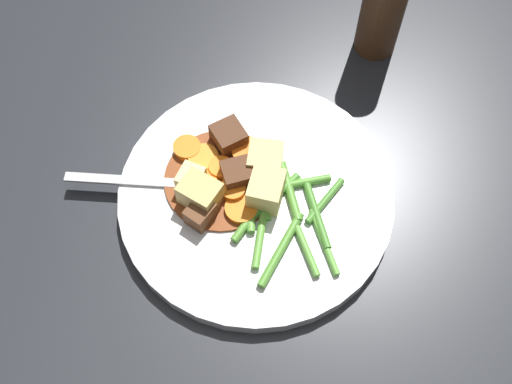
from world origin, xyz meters
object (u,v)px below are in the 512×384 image
(dinner_plate, at_px, (256,196))
(carrot_slice_3, at_px, (205,172))
(fork, at_px, (156,182))
(carrot_slice_4, at_px, (206,186))
(potato_chunk_3, at_px, (191,180))
(potato_chunk_1, at_px, (265,160))
(meat_chunk_1, at_px, (200,214))
(carrot_slice_1, at_px, (204,158))
(carrot_slice_5, at_px, (248,153))
(carrot_slice_2, at_px, (233,190))
(meat_chunk_2, at_px, (239,174))
(carrot_slice_6, at_px, (241,209))
(potato_chunk_0, at_px, (265,191))
(carrot_slice_0, at_px, (186,150))
(potato_chunk_2, at_px, (200,194))
(meat_chunk_0, at_px, (229,138))
(carrot_slice_7, at_px, (219,171))

(dinner_plate, height_order, carrot_slice_3, carrot_slice_3)
(fork, bearing_deg, carrot_slice_4, -153.20)
(carrot_slice_4, relative_size, potato_chunk_3, 1.06)
(potato_chunk_1, bearing_deg, meat_chunk_1, 76.85)
(carrot_slice_1, relative_size, carrot_slice_5, 0.93)
(dinner_plate, distance_m, carrot_slice_2, 0.03)
(meat_chunk_2, bearing_deg, carrot_slice_3, 23.11)
(meat_chunk_2, bearing_deg, meat_chunk_1, 83.71)
(potato_chunk_3, bearing_deg, carrot_slice_2, -157.85)
(carrot_slice_6, distance_m, potato_chunk_1, 0.06)
(potato_chunk_0, xyz_separation_m, potato_chunk_1, (0.02, -0.03, -0.00))
(carrot_slice_0, bearing_deg, carrot_slice_4, 151.12)
(potato_chunk_3, relative_size, meat_chunk_1, 0.94)
(carrot_slice_6, bearing_deg, potato_chunk_2, 19.07)
(carrot_slice_0, relative_size, carrot_slice_1, 0.91)
(potato_chunk_3, bearing_deg, carrot_slice_5, -114.51)
(carrot_slice_4, height_order, meat_chunk_1, meat_chunk_1)
(meat_chunk_1, bearing_deg, carrot_slice_0, -42.22)
(carrot_slice_1, bearing_deg, meat_chunk_0, -108.65)
(potato_chunk_0, height_order, potato_chunk_2, same)
(carrot_slice_1, xyz_separation_m, meat_chunk_2, (-0.04, -0.00, 0.01))
(carrot_slice_0, relative_size, potato_chunk_1, 0.84)
(carrot_slice_2, bearing_deg, carrot_slice_1, -18.20)
(carrot_slice_0, height_order, carrot_slice_5, carrot_slice_5)
(potato_chunk_3, height_order, meat_chunk_0, same)
(carrot_slice_3, relative_size, carrot_slice_6, 0.83)
(carrot_slice_4, bearing_deg, carrot_slice_6, 179.08)
(dinner_plate, height_order, fork, fork)
(carrot_slice_4, height_order, potato_chunk_3, potato_chunk_3)
(carrot_slice_5, xyz_separation_m, potato_chunk_0, (-0.04, 0.03, 0.01))
(dinner_plate, xyz_separation_m, carrot_slice_2, (0.02, 0.01, 0.02))
(carrot_slice_2, distance_m, carrot_slice_6, 0.02)
(carrot_slice_5, bearing_deg, meat_chunk_2, 106.00)
(carrot_slice_2, height_order, meat_chunk_0, meat_chunk_0)
(carrot_slice_1, distance_m, fork, 0.05)
(meat_chunk_0, bearing_deg, potato_chunk_1, 177.43)
(carrot_slice_7, bearing_deg, carrot_slice_3, 36.43)
(carrot_slice_0, distance_m, carrot_slice_5, 0.06)
(carrot_slice_6, distance_m, meat_chunk_2, 0.04)
(carrot_slice_0, relative_size, meat_chunk_2, 0.93)
(carrot_slice_0, xyz_separation_m, potato_chunk_1, (-0.08, -0.03, 0.01))
(carrot_slice_3, xyz_separation_m, meat_chunk_1, (-0.03, 0.04, 0.01))
(carrot_slice_2, distance_m, fork, 0.08)
(carrot_slice_1, distance_m, meat_chunk_1, 0.07)
(potato_chunk_0, height_order, meat_chunk_1, potato_chunk_0)
(carrot_slice_1, relative_size, potato_chunk_0, 0.84)
(carrot_slice_4, xyz_separation_m, carrot_slice_6, (-0.04, 0.00, -0.00))
(carrot_slice_6, relative_size, meat_chunk_2, 1.07)
(carrot_slice_3, height_order, carrot_slice_5, carrot_slice_5)
(carrot_slice_1, bearing_deg, carrot_slice_7, 167.83)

